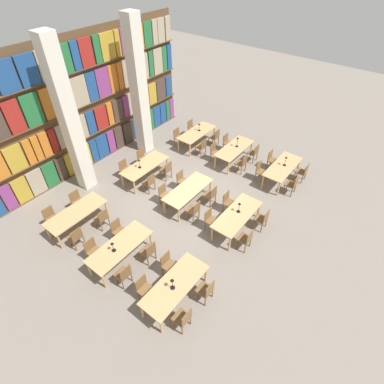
% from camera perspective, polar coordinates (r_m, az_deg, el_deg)
% --- Properties ---
extents(ground_plane, '(40.00, 40.00, 0.00)m').
position_cam_1_polar(ground_plane, '(12.03, -0.86, -1.94)').
color(ground_plane, gray).
extents(bookshelf_bank, '(10.39, 0.35, 5.50)m').
position_cam_1_polar(bookshelf_bank, '(13.86, -18.72, 15.49)').
color(bookshelf_bank, brown).
rests_on(bookshelf_bank, ground_plane).
extents(pillar_left, '(0.56, 0.56, 6.00)m').
position_cam_1_polar(pillar_left, '(12.02, -22.34, 12.37)').
color(pillar_left, silver).
rests_on(pillar_left, ground_plane).
extents(pillar_center, '(0.56, 0.56, 6.00)m').
position_cam_1_polar(pillar_center, '(13.86, -10.10, 18.56)').
color(pillar_center, silver).
rests_on(pillar_center, ground_plane).
extents(reading_table_0, '(2.17, 0.87, 0.74)m').
position_cam_1_polar(reading_table_0, '(8.90, -3.23, -17.41)').
color(reading_table_0, tan).
rests_on(reading_table_0, ground_plane).
extents(chair_0, '(0.42, 0.40, 0.89)m').
position_cam_1_polar(chair_0, '(8.64, -1.69, -22.92)').
color(chair_0, brown).
rests_on(chair_0, ground_plane).
extents(chair_1, '(0.42, 0.40, 0.89)m').
position_cam_1_polar(chair_1, '(9.15, -9.04, -17.65)').
color(chair_1, brown).
rests_on(chair_1, ground_plane).
extents(chair_2, '(0.42, 0.40, 0.89)m').
position_cam_1_polar(chair_2, '(9.03, 2.72, -18.18)').
color(chair_2, brown).
rests_on(chair_2, ground_plane).
extents(chair_3, '(0.42, 0.40, 0.89)m').
position_cam_1_polar(chair_3, '(9.52, -4.51, -13.54)').
color(chair_3, brown).
rests_on(chair_3, ground_plane).
extents(desk_lamp_0, '(0.14, 0.14, 0.43)m').
position_cam_1_polar(desk_lamp_0, '(8.53, -3.79, -16.76)').
color(desk_lamp_0, black).
rests_on(desk_lamp_0, reading_table_0).
extents(reading_table_1, '(2.17, 0.87, 0.74)m').
position_cam_1_polar(reading_table_1, '(10.69, 8.58, -4.45)').
color(reading_table_1, tan).
rests_on(reading_table_1, ground_plane).
extents(chair_4, '(0.42, 0.40, 0.89)m').
position_cam_1_polar(chair_4, '(10.26, 10.23, -8.75)').
color(chair_4, brown).
rests_on(chair_4, ground_plane).
extents(chair_5, '(0.42, 0.40, 0.89)m').
position_cam_1_polar(chair_5, '(10.71, 3.58, -5.21)').
color(chair_5, brown).
rests_on(chair_5, ground_plane).
extents(chair_6, '(0.42, 0.40, 0.89)m').
position_cam_1_polar(chair_6, '(11.00, 13.26, -4.98)').
color(chair_6, brown).
rests_on(chair_6, ground_plane).
extents(chair_7, '(0.42, 0.40, 0.89)m').
position_cam_1_polar(chair_7, '(11.42, 6.93, -1.84)').
color(chair_7, brown).
rests_on(chair_7, ground_plane).
extents(desk_lamp_1, '(0.14, 0.14, 0.44)m').
position_cam_1_polar(desk_lamp_1, '(10.52, 8.99, -2.60)').
color(desk_lamp_1, black).
rests_on(desk_lamp_1, reading_table_1).
extents(reading_table_2, '(2.17, 0.87, 0.74)m').
position_cam_1_polar(reading_table_2, '(13.25, 16.89, 4.47)').
color(reading_table_2, tan).
rests_on(reading_table_2, ground_plane).
extents(chair_8, '(0.42, 0.40, 0.89)m').
position_cam_1_polar(chair_8, '(12.77, 18.56, 1.41)').
color(chair_8, brown).
rests_on(chair_8, ground_plane).
extents(chair_9, '(0.42, 0.40, 0.89)m').
position_cam_1_polar(chair_9, '(13.12, 12.91, 3.94)').
color(chair_9, brown).
rests_on(chair_9, ground_plane).
extents(chair_10, '(0.42, 0.40, 0.89)m').
position_cam_1_polar(chair_10, '(13.61, 20.35, 3.69)').
color(chair_10, brown).
rests_on(chair_10, ground_plane).
extents(chair_11, '(0.42, 0.40, 0.89)m').
position_cam_1_polar(chair_11, '(13.95, 14.99, 6.03)').
color(chair_11, brown).
rests_on(chair_11, ground_plane).
extents(desk_lamp_2, '(0.14, 0.14, 0.45)m').
position_cam_1_polar(desk_lamp_2, '(13.11, 17.44, 5.94)').
color(desk_lamp_2, black).
rests_on(desk_lamp_2, reading_table_2).
extents(reading_table_3, '(2.17, 0.87, 0.74)m').
position_cam_1_polar(reading_table_3, '(9.92, -13.58, -10.23)').
color(reading_table_3, tan).
rests_on(reading_table_3, ground_plane).
extents(chair_12, '(0.42, 0.40, 0.89)m').
position_cam_1_polar(chair_12, '(9.52, -12.88, -15.01)').
color(chair_12, brown).
rests_on(chair_12, ground_plane).
extents(chair_13, '(0.42, 0.40, 0.89)m').
position_cam_1_polar(chair_13, '(10.31, -18.31, -10.49)').
color(chair_13, brown).
rests_on(chair_13, ground_plane).
extents(chair_14, '(0.42, 0.40, 0.89)m').
position_cam_1_polar(chair_14, '(9.88, -8.24, -11.10)').
color(chair_14, brown).
rests_on(chair_14, ground_plane).
extents(chair_15, '(0.42, 0.40, 0.89)m').
position_cam_1_polar(chair_15, '(10.65, -13.83, -7.10)').
color(chair_15, brown).
rests_on(chair_15, ground_plane).
extents(desk_lamp_3, '(0.14, 0.14, 0.39)m').
position_cam_1_polar(desk_lamp_3, '(9.59, -14.91, -9.77)').
color(desk_lamp_3, black).
rests_on(desk_lamp_3, reading_table_3).
extents(reading_table_4, '(2.17, 0.87, 0.74)m').
position_cam_1_polar(reading_table_4, '(11.54, -0.75, 0.28)').
color(reading_table_4, tan).
rests_on(reading_table_4, ground_plane).
extents(chair_16, '(0.42, 0.40, 0.89)m').
position_cam_1_polar(chair_16, '(11.01, 0.36, -3.46)').
color(chair_16, brown).
rests_on(chair_16, ground_plane).
extents(chair_17, '(0.42, 0.40, 0.89)m').
position_cam_1_polar(chair_17, '(11.70, -5.23, -0.38)').
color(chair_17, brown).
rests_on(chair_17, ground_plane).
extents(chair_18, '(0.42, 0.40, 0.89)m').
position_cam_1_polar(chair_18, '(11.65, 3.61, -0.49)').
color(chair_18, brown).
rests_on(chair_18, ground_plane).
extents(chair_19, '(0.42, 0.40, 0.89)m').
position_cam_1_polar(chair_19, '(12.31, -1.88, 2.27)').
color(chair_19, brown).
rests_on(chair_19, ground_plane).
extents(reading_table_5, '(2.17, 0.87, 0.74)m').
position_cam_1_polar(reading_table_5, '(13.96, 8.07, 8.07)').
color(reading_table_5, tan).
rests_on(reading_table_5, ground_plane).
extents(chair_20, '(0.42, 0.40, 0.89)m').
position_cam_1_polar(chair_20, '(13.43, 9.49, 5.45)').
color(chair_20, brown).
rests_on(chair_20, ground_plane).
extents(chair_21, '(0.42, 0.40, 0.89)m').
position_cam_1_polar(chair_21, '(14.01, 4.41, 7.64)').
color(chair_21, brown).
rests_on(chair_21, ground_plane).
extents(chair_22, '(0.42, 0.40, 0.89)m').
position_cam_1_polar(chair_22, '(14.21, 11.67, 7.39)').
color(chair_22, brown).
rests_on(chair_22, ground_plane).
extents(chair_23, '(0.42, 0.40, 0.89)m').
position_cam_1_polar(chair_23, '(14.77, 6.76, 9.41)').
color(chair_23, brown).
rests_on(chair_23, ground_plane).
extents(desk_lamp_4, '(0.14, 0.14, 0.49)m').
position_cam_1_polar(desk_lamp_4, '(13.85, 8.67, 9.70)').
color(desk_lamp_4, black).
rests_on(desk_lamp_4, reading_table_5).
extents(reading_table_6, '(2.17, 0.87, 0.74)m').
position_cam_1_polar(reading_table_6, '(11.40, -21.19, -3.88)').
color(reading_table_6, tan).
rests_on(reading_table_6, ground_plane).
extents(chair_24, '(0.42, 0.40, 0.89)m').
position_cam_1_polar(chair_24, '(10.88, -21.24, -7.94)').
color(chair_24, brown).
rests_on(chair_24, ground_plane).
extents(chair_25, '(0.42, 0.40, 0.89)m').
position_cam_1_polar(chair_25, '(11.87, -25.21, -4.43)').
color(chair_25, brown).
rests_on(chair_25, ground_plane).
extents(chair_26, '(0.42, 0.40, 0.89)m').
position_cam_1_polar(chair_26, '(11.21, -16.76, -4.72)').
color(chair_26, brown).
rests_on(chair_26, ground_plane).
extents(chair_27, '(0.42, 0.40, 0.89)m').
position_cam_1_polar(chair_27, '(12.18, -20.98, -1.58)').
color(chair_27, brown).
rests_on(chair_27, ground_plane).
extents(reading_table_7, '(2.17, 0.87, 0.74)m').
position_cam_1_polar(reading_table_7, '(12.91, -8.96, 4.86)').
color(reading_table_7, tan).
rests_on(reading_table_7, ground_plane).
extents(chair_28, '(0.42, 0.40, 0.89)m').
position_cam_1_polar(chair_28, '(12.33, -8.11, 1.90)').
color(chair_28, brown).
rests_on(chair_28, ground_plane).
extents(chair_29, '(0.42, 0.40, 0.89)m').
position_cam_1_polar(chair_29, '(13.22, -12.60, 4.32)').
color(chair_29, brown).
rests_on(chair_29, ground_plane).
extents(chair_30, '(0.42, 0.40, 0.89)m').
position_cam_1_polar(chair_30, '(12.91, -4.86, 4.26)').
color(chair_30, brown).
rests_on(chair_30, ground_plane).
extents(chair_31, '(0.42, 0.40, 0.89)m').
position_cam_1_polar(chair_31, '(13.76, -9.38, 6.46)').
color(chair_31, brown).
rests_on(chair_31, ground_plane).
extents(desk_lamp_5, '(0.14, 0.14, 0.41)m').
position_cam_1_polar(desk_lamp_5, '(12.59, -10.06, 5.63)').
color(desk_lamp_5, black).
rests_on(desk_lamp_5, reading_table_7).
extents(reading_table_8, '(2.17, 0.87, 0.74)m').
position_cam_1_polar(reading_table_8, '(15.02, 0.93, 11.09)').
color(reading_table_8, tan).
rests_on(reading_table_8, ground_plane).
extents(chair_32, '(0.42, 0.40, 0.89)m').
position_cam_1_polar(chair_32, '(14.36, 1.84, 8.67)').
color(chair_32, brown).
rests_on(chair_32, ground_plane).
extents(chair_33, '(0.42, 0.40, 0.89)m').
position_cam_1_polar(chair_33, '(15.12, -2.62, 10.49)').
color(chair_33, brown).
rests_on(chair_33, ground_plane).
extents(chair_34, '(0.42, 0.40, 0.89)m').
position_cam_1_polar(chair_34, '(15.13, 4.38, 10.44)').
color(chair_34, brown).
rests_on(chair_34, ground_plane).
extents(chair_35, '(0.42, 0.40, 0.89)m').
position_cam_1_polar(chair_35, '(15.85, -0.00, 12.12)').
color(chair_35, brown).
rests_on(chair_35, ground_plane).
extents(desk_lamp_6, '(0.14, 0.14, 0.39)m').
position_cam_1_polar(desk_lamp_6, '(14.99, 1.38, 12.50)').
color(desk_lamp_6, black).
rests_on(desk_lamp_6, reading_table_8).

